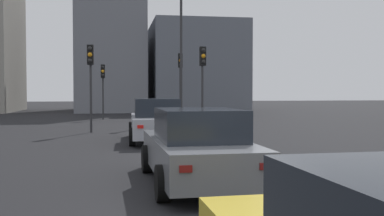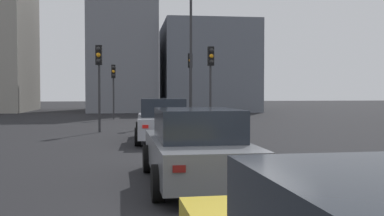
# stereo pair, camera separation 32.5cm
# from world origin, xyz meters

# --- Properties ---
(car_silver_lead) EXTENTS (4.85, 2.12, 1.61)m
(car_silver_lead) POSITION_xyz_m (10.21, 0.13, 0.77)
(car_silver_lead) COLOR #A8AAB2
(car_silver_lead) RESTS_ON ground_plane
(car_grey_second) EXTENTS (4.71, 2.07, 1.53)m
(car_grey_second) POSITION_xyz_m (2.13, -0.01, 0.74)
(car_grey_second) COLOR slate
(car_grey_second) RESTS_ON ground_plane
(traffic_light_near_left) EXTENTS (0.32, 0.28, 3.65)m
(traffic_light_near_left) POSITION_xyz_m (24.12, 2.45, 2.64)
(traffic_light_near_left) COLOR #2D2D30
(traffic_light_near_left) RESTS_ON ground_plane
(traffic_light_near_right) EXTENTS (0.32, 0.29, 4.29)m
(traffic_light_near_right) POSITION_xyz_m (22.02, -2.45, 3.08)
(traffic_light_near_right) COLOR #2D2D30
(traffic_light_near_right) RESTS_ON ground_plane
(traffic_light_far_left) EXTENTS (0.32, 0.30, 3.98)m
(traffic_light_far_left) POSITION_xyz_m (14.27, 2.74, 2.87)
(traffic_light_far_left) COLOR #2D2D30
(traffic_light_far_left) RESTS_ON ground_plane
(traffic_light_far_right) EXTENTS (0.32, 0.30, 3.99)m
(traffic_light_far_right) POSITION_xyz_m (14.39, -2.46, 2.87)
(traffic_light_far_right) COLOR #2D2D30
(traffic_light_far_right) RESTS_ON ground_plane
(street_lamp_kerbside) EXTENTS (0.56, 0.36, 9.11)m
(street_lamp_kerbside) POSITION_xyz_m (21.61, -2.45, 5.24)
(street_lamp_kerbside) COLOR #2D2D30
(street_lamp_kerbside) RESTS_ON ground_plane
(building_facade_left) EXTENTS (10.93, 8.47, 8.32)m
(building_facade_left) POSITION_xyz_m (37.35, -6.00, 4.16)
(building_facade_left) COLOR slate
(building_facade_left) RESTS_ON ground_plane
(building_facade_center) EXTENTS (11.84, 6.22, 14.43)m
(building_facade_center) POSITION_xyz_m (38.38, 2.00, 7.21)
(building_facade_center) COLOR slate
(building_facade_center) RESTS_ON ground_plane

